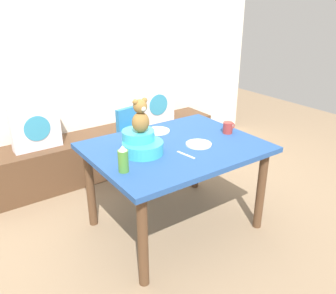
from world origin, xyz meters
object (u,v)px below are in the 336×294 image
at_px(highchair, 138,136).
at_px(dinner_plate_far, 199,144).
at_px(dining_table, 175,157).
at_px(coffee_mug, 228,128).
at_px(infant_seat_teal, 141,143).
at_px(teddy_bear, 141,117).
at_px(ketchup_bottle, 123,159).
at_px(dinner_plate_near, 158,131).
at_px(pillow_floral_left, 35,126).
at_px(pillow_floral_right, 155,103).

bearing_deg(highchair, dinner_plate_far, -89.29).
distance_m(dining_table, coffee_mug, 0.54).
bearing_deg(infant_seat_teal, highchair, 61.65).
height_order(infant_seat_teal, teddy_bear, teddy_bear).
height_order(infant_seat_teal, coffee_mug, infant_seat_teal).
xyz_separation_m(ketchup_bottle, coffee_mug, (1.05, 0.12, -0.04)).
relative_size(teddy_bear, dinner_plate_far, 1.25).
bearing_deg(dinner_plate_far, dinner_plate_near, 102.85).
distance_m(teddy_bear, dinner_plate_near, 0.52).
xyz_separation_m(highchair, ketchup_bottle, (-0.68, -0.98, 0.31)).
relative_size(dining_table, dinner_plate_far, 6.49).
relative_size(ketchup_bottle, coffee_mug, 1.54).
height_order(pillow_floral_left, pillow_floral_right, same).
xyz_separation_m(highchair, teddy_bear, (-0.42, -0.79, 0.50)).
bearing_deg(infant_seat_teal, pillow_floral_left, 110.22).
distance_m(pillow_floral_left, pillow_floral_right, 1.34).
distance_m(highchair, dinner_plate_near, 0.55).
bearing_deg(infant_seat_teal, dinner_plate_near, 40.98).
xyz_separation_m(pillow_floral_left, pillow_floral_right, (1.34, 0.00, 0.00)).
bearing_deg(dining_table, pillow_floral_right, 63.51).
distance_m(teddy_bear, coffee_mug, 0.84).
relative_size(pillow_floral_right, ketchup_bottle, 2.38).
height_order(pillow_floral_left, infant_seat_teal, same).
bearing_deg(pillow_floral_right, dinner_plate_near, -121.73).
relative_size(pillow_floral_left, dining_table, 0.34).
height_order(dinner_plate_near, dinner_plate_far, same).
height_order(coffee_mug, dinner_plate_near, coffee_mug).
relative_size(dining_table, infant_seat_teal, 3.94).
bearing_deg(pillow_floral_left, dinner_plate_far, -56.63).
relative_size(dining_table, dinner_plate_near, 6.49).
relative_size(teddy_bear, ketchup_bottle, 1.35).
height_order(pillow_floral_left, ketchup_bottle, ketchup_bottle).
height_order(highchair, coffee_mug, coffee_mug).
bearing_deg(ketchup_bottle, dining_table, 16.67).
height_order(pillow_floral_left, dining_table, pillow_floral_left).
bearing_deg(dinner_plate_near, dining_table, -99.42).
bearing_deg(coffee_mug, highchair, 113.74).
distance_m(pillow_floral_right, highchair, 0.65).
xyz_separation_m(dining_table, dinner_plate_near, (0.05, 0.33, 0.10)).
distance_m(pillow_floral_right, coffee_mug, 1.28).
bearing_deg(highchair, ketchup_bottle, -124.64).
bearing_deg(pillow_floral_left, pillow_floral_right, 0.00).
xyz_separation_m(pillow_floral_left, highchair, (0.87, -0.42, -0.16)).
distance_m(infant_seat_teal, dinner_plate_far, 0.46).
height_order(pillow_floral_left, dinner_plate_far, pillow_floral_left).
bearing_deg(teddy_bear, ketchup_bottle, -142.56).
bearing_deg(highchair, dinner_plate_near, -99.88).
relative_size(pillow_floral_left, ketchup_bottle, 2.38).
bearing_deg(pillow_floral_right, ketchup_bottle, -129.55).
xyz_separation_m(pillow_floral_left, teddy_bear, (0.44, -1.20, 0.34)).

